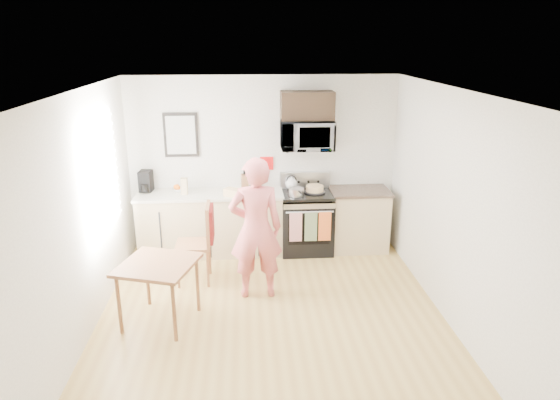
{
  "coord_description": "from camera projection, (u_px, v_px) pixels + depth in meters",
  "views": [
    {
      "loc": [
        -0.27,
        -5.02,
        3.11
      ],
      "look_at": [
        0.16,
        1.0,
        1.13
      ],
      "focal_mm": 32.0,
      "sensor_mm": 36.0,
      "label": 1
    }
  ],
  "objects": [
    {
      "name": "floor",
      "position": [
        272.0,
        321.0,
        5.75
      ],
      "size": [
        4.6,
        4.6,
        0.0
      ],
      "primitive_type": "plane",
      "color": "#AE8743",
      "rests_on": "ground"
    },
    {
      "name": "milk_carton",
      "position": [
        184.0,
        186.0,
        7.2
      ],
      "size": [
        0.09,
        0.09,
        0.24
      ],
      "primitive_type": "cube",
      "rotation": [
        0.0,
        0.0,
        -0.03
      ],
      "color": "tan",
      "rests_on": "countertop_left"
    },
    {
      "name": "pot",
      "position": [
        296.0,
        192.0,
        7.19
      ],
      "size": [
        0.22,
        0.37,
        0.11
      ],
      "rotation": [
        0.0,
        0.0,
        0.22
      ],
      "color": "#ABACB0",
      "rests_on": "range"
    },
    {
      "name": "kettle",
      "position": [
        291.0,
        183.0,
        7.49
      ],
      "size": [
        0.17,
        0.17,
        0.22
      ],
      "color": "white",
      "rests_on": "range"
    },
    {
      "name": "cabinet_right",
      "position": [
        358.0,
        220.0,
        7.6
      ],
      "size": [
        0.84,
        0.6,
        0.9
      ],
      "primitive_type": "cube",
      "color": "tan",
      "rests_on": "floor"
    },
    {
      "name": "cabinet_left",
      "position": [
        211.0,
        224.0,
        7.45
      ],
      "size": [
        2.1,
        0.6,
        0.9
      ],
      "primitive_type": "cube",
      "color": "tan",
      "rests_on": "floor"
    },
    {
      "name": "dining_table",
      "position": [
        158.0,
        270.0,
        5.53
      ],
      "size": [
        0.85,
        0.85,
        0.73
      ],
      "rotation": [
        0.0,
        0.0,
        -0.3
      ],
      "color": "brown",
      "rests_on": "floor"
    },
    {
      "name": "countertop_right",
      "position": [
        360.0,
        191.0,
        7.45
      ],
      "size": [
        0.88,
        0.64,
        0.04
      ],
      "primitive_type": "cube",
      "color": "black",
      "rests_on": "cabinet_right"
    },
    {
      "name": "person",
      "position": [
        256.0,
        229.0,
        6.06
      ],
      "size": [
        0.67,
        0.46,
        1.79
      ],
      "primitive_type": "imported",
      "rotation": [
        0.0,
        0.0,
        3.19
      ],
      "color": "#CD3845",
      "rests_on": "floor"
    },
    {
      "name": "upper_cabinet",
      "position": [
        307.0,
        105.0,
        7.13
      ],
      "size": [
        0.76,
        0.35,
        0.4
      ],
      "primitive_type": "cube",
      "color": "black",
      "rests_on": "back_wall"
    },
    {
      "name": "fruit_bowl",
      "position": [
        179.0,
        189.0,
        7.36
      ],
      "size": [
        0.23,
        0.23,
        0.1
      ],
      "color": "white",
      "rests_on": "countertop_left"
    },
    {
      "name": "window",
      "position": [
        102.0,
        176.0,
        5.89
      ],
      "size": [
        0.06,
        1.4,
        1.5
      ],
      "color": "silver",
      "rests_on": "left_wall"
    },
    {
      "name": "coffee_maker",
      "position": [
        146.0,
        182.0,
        7.33
      ],
      "size": [
        0.2,
        0.27,
        0.31
      ],
      "rotation": [
        0.0,
        0.0,
        -0.12
      ],
      "color": "black",
      "rests_on": "countertop_left"
    },
    {
      "name": "right_wall",
      "position": [
        453.0,
        210.0,
        5.48
      ],
      "size": [
        0.04,
        4.6,
        2.6
      ],
      "primitive_type": "cube",
      "color": "beige",
      "rests_on": "floor"
    },
    {
      "name": "microwave",
      "position": [
        307.0,
        135.0,
        7.21
      ],
      "size": [
        0.76,
        0.51,
        0.42
      ],
      "primitive_type": "imported",
      "color": "#ABACB0",
      "rests_on": "back_wall"
    },
    {
      "name": "wall_art",
      "position": [
        181.0,
        135.0,
        7.28
      ],
      "size": [
        0.5,
        0.04,
        0.65
      ],
      "color": "black",
      "rests_on": "back_wall"
    },
    {
      "name": "wall_trivet",
      "position": [
        267.0,
        163.0,
        7.51
      ],
      "size": [
        0.2,
        0.02,
        0.2
      ],
      "primitive_type": "cube",
      "color": "#B50F10",
      "rests_on": "back_wall"
    },
    {
      "name": "ceiling",
      "position": [
        271.0,
        91.0,
        4.94
      ],
      "size": [
        4.0,
        4.6,
        0.04
      ],
      "primitive_type": "cube",
      "color": "silver",
      "rests_on": "back_wall"
    },
    {
      "name": "knife_block",
      "position": [
        245.0,
        182.0,
        7.47
      ],
      "size": [
        0.12,
        0.15,
        0.22
      ],
      "primitive_type": "cube",
      "rotation": [
        0.0,
        0.0,
        0.13
      ],
      "color": "brown",
      "rests_on": "countertop_left"
    },
    {
      "name": "left_wall",
      "position": [
        81.0,
        219.0,
        5.21
      ],
      "size": [
        0.04,
        4.6,
        2.6
      ],
      "primitive_type": "cube",
      "color": "beige",
      "rests_on": "floor"
    },
    {
      "name": "front_wall",
      "position": [
        292.0,
        337.0,
        3.16
      ],
      "size": [
        4.0,
        0.04,
        2.6
      ],
      "primitive_type": "cube",
      "color": "beige",
      "rests_on": "floor"
    },
    {
      "name": "back_wall",
      "position": [
        263.0,
        163.0,
        7.52
      ],
      "size": [
        4.0,
        0.04,
        2.6
      ],
      "primitive_type": "cube",
      "color": "beige",
      "rests_on": "floor"
    },
    {
      "name": "bread_bag",
      "position": [
        235.0,
        193.0,
        7.11
      ],
      "size": [
        0.33,
        0.28,
        0.11
      ],
      "primitive_type": "cube",
      "rotation": [
        0.0,
        0.0,
        -0.57
      ],
      "color": "tan",
      "rests_on": "countertop_left"
    },
    {
      "name": "chair",
      "position": [
        204.0,
        233.0,
        6.49
      ],
      "size": [
        0.5,
        0.45,
        1.07
      ],
      "rotation": [
        0.0,
        0.0,
        0.0
      ],
      "color": "brown",
      "rests_on": "floor"
    },
    {
      "name": "countertop_left",
      "position": [
        210.0,
        194.0,
        7.3
      ],
      "size": [
        2.14,
        0.64,
        0.04
      ],
      "primitive_type": "cube",
      "color": "silver",
      "rests_on": "cabinet_left"
    },
    {
      "name": "utensil_crock",
      "position": [
        257.0,
        180.0,
        7.46
      ],
      "size": [
        0.11,
        0.11,
        0.33
      ],
      "color": "#B50F10",
      "rests_on": "countertop_left"
    },
    {
      "name": "cake",
      "position": [
        315.0,
        189.0,
        7.36
      ],
      "size": [
        0.31,
        0.31,
        0.1
      ],
      "color": "black",
      "rests_on": "range"
    },
    {
      "name": "range",
      "position": [
        306.0,
        223.0,
        7.53
      ],
      "size": [
        0.76,
        0.7,
        1.16
      ],
      "color": "black",
      "rests_on": "floor"
    }
  ]
}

